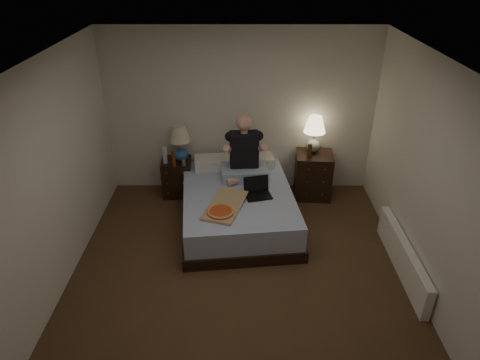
{
  "coord_description": "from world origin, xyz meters",
  "views": [
    {
      "loc": [
        0.01,
        -3.79,
        3.45
      ],
      "look_at": [
        0.0,
        0.9,
        0.85
      ],
      "focal_mm": 32.0,
      "sensor_mm": 36.0,
      "label": 1
    }
  ],
  "objects_px": {
    "lamp_right": "(314,134)",
    "soda_can": "(184,162)",
    "beer_bottle_left": "(174,159)",
    "laptop": "(258,189)",
    "nightstand_right": "(313,175)",
    "pizza_box": "(221,212)",
    "nightstand_left": "(177,177)",
    "lamp_left": "(180,143)",
    "person": "(244,148)",
    "bed": "(238,206)",
    "radiator": "(403,257)",
    "water_bottle": "(165,155)",
    "beer_bottle_right": "(310,151)"
  },
  "relations": [
    {
      "from": "beer_bottle_left",
      "to": "pizza_box",
      "type": "height_order",
      "value": "beer_bottle_left"
    },
    {
      "from": "radiator",
      "to": "person",
      "type": "bearing_deg",
      "value": 142.3
    },
    {
      "from": "bed",
      "to": "laptop",
      "type": "xyz_separation_m",
      "value": [
        0.28,
        -0.14,
        0.37
      ]
    },
    {
      "from": "lamp_right",
      "to": "water_bottle",
      "type": "relative_size",
      "value": 2.24
    },
    {
      "from": "soda_can",
      "to": "beer_bottle_left",
      "type": "height_order",
      "value": "beer_bottle_left"
    },
    {
      "from": "beer_bottle_left",
      "to": "laptop",
      "type": "relative_size",
      "value": 0.68
    },
    {
      "from": "lamp_left",
      "to": "person",
      "type": "height_order",
      "value": "person"
    },
    {
      "from": "water_bottle",
      "to": "soda_can",
      "type": "height_order",
      "value": "water_bottle"
    },
    {
      "from": "lamp_right",
      "to": "beer_bottle_left",
      "type": "bearing_deg",
      "value": -173.16
    },
    {
      "from": "lamp_left",
      "to": "water_bottle",
      "type": "xyz_separation_m",
      "value": [
        -0.22,
        -0.09,
        -0.16
      ]
    },
    {
      "from": "lamp_right",
      "to": "laptop",
      "type": "relative_size",
      "value": 1.65
    },
    {
      "from": "lamp_right",
      "to": "water_bottle",
      "type": "xyz_separation_m",
      "value": [
        -2.21,
        -0.13,
        -0.28
      ]
    },
    {
      "from": "beer_bottle_right",
      "to": "nightstand_left",
      "type": "bearing_deg",
      "value": 175.33
    },
    {
      "from": "lamp_right",
      "to": "beer_bottle_left",
      "type": "distance_m",
      "value": 2.1
    },
    {
      "from": "lamp_left",
      "to": "pizza_box",
      "type": "relative_size",
      "value": 0.74
    },
    {
      "from": "nightstand_right",
      "to": "soda_can",
      "type": "xyz_separation_m",
      "value": [
        -1.95,
        -0.12,
        0.28
      ]
    },
    {
      "from": "lamp_left",
      "to": "lamp_right",
      "type": "distance_m",
      "value": 1.99
    },
    {
      "from": "lamp_left",
      "to": "soda_can",
      "type": "relative_size",
      "value": 5.6
    },
    {
      "from": "nightstand_right",
      "to": "lamp_right",
      "type": "height_order",
      "value": "lamp_right"
    },
    {
      "from": "pizza_box",
      "to": "nightstand_left",
      "type": "bearing_deg",
      "value": 135.68
    },
    {
      "from": "nightstand_right",
      "to": "laptop",
      "type": "distance_m",
      "value": 1.26
    },
    {
      "from": "nightstand_right",
      "to": "pizza_box",
      "type": "xyz_separation_m",
      "value": [
        -1.36,
        -1.31,
        0.18
      ]
    },
    {
      "from": "beer_bottle_left",
      "to": "radiator",
      "type": "xyz_separation_m",
      "value": [
        2.9,
        -1.61,
        -0.49
      ]
    },
    {
      "from": "nightstand_left",
      "to": "soda_can",
      "type": "distance_m",
      "value": 0.4
    },
    {
      "from": "lamp_left",
      "to": "laptop",
      "type": "relative_size",
      "value": 1.65
    },
    {
      "from": "lamp_right",
      "to": "pizza_box",
      "type": "bearing_deg",
      "value": -133.66
    },
    {
      "from": "nightstand_right",
      "to": "nightstand_left",
      "type": "bearing_deg",
      "value": -176.39
    },
    {
      "from": "pizza_box",
      "to": "radiator",
      "type": "distance_m",
      "value": 2.24
    },
    {
      "from": "pizza_box",
      "to": "beer_bottle_right",
      "type": "bearing_deg",
      "value": 60.69
    },
    {
      "from": "beer_bottle_left",
      "to": "nightstand_right",
      "type": "bearing_deg",
      "value": 4.32
    },
    {
      "from": "nightstand_right",
      "to": "person",
      "type": "bearing_deg",
      "value": -158.29
    },
    {
      "from": "person",
      "to": "lamp_right",
      "type": "bearing_deg",
      "value": 17.49
    },
    {
      "from": "lamp_right",
      "to": "pizza_box",
      "type": "relative_size",
      "value": 0.74
    },
    {
      "from": "nightstand_right",
      "to": "lamp_right",
      "type": "relative_size",
      "value": 1.26
    },
    {
      "from": "beer_bottle_right",
      "to": "water_bottle",
      "type": "bearing_deg",
      "value": 177.91
    },
    {
      "from": "lamp_left",
      "to": "laptop",
      "type": "xyz_separation_m",
      "value": [
        1.13,
        -0.91,
        -0.25
      ]
    },
    {
      "from": "lamp_right",
      "to": "laptop",
      "type": "bearing_deg",
      "value": -131.57
    },
    {
      "from": "laptop",
      "to": "soda_can",
      "type": "bearing_deg",
      "value": 131.08
    },
    {
      "from": "lamp_right",
      "to": "soda_can",
      "type": "height_order",
      "value": "lamp_right"
    },
    {
      "from": "lamp_left",
      "to": "lamp_right",
      "type": "height_order",
      "value": "lamp_right"
    },
    {
      "from": "nightstand_left",
      "to": "lamp_left",
      "type": "height_order",
      "value": "lamp_left"
    },
    {
      "from": "water_bottle",
      "to": "person",
      "type": "height_order",
      "value": "person"
    },
    {
      "from": "nightstand_right",
      "to": "bed",
      "type": "bearing_deg",
      "value": -142.87
    },
    {
      "from": "lamp_right",
      "to": "beer_bottle_right",
      "type": "bearing_deg",
      "value": -111.38
    },
    {
      "from": "water_bottle",
      "to": "beer_bottle_left",
      "type": "height_order",
      "value": "water_bottle"
    },
    {
      "from": "bed",
      "to": "beer_bottle_right",
      "type": "bearing_deg",
      "value": 23.93
    },
    {
      "from": "nightstand_left",
      "to": "radiator",
      "type": "xyz_separation_m",
      "value": [
        2.9,
        -1.81,
        -0.09
      ]
    },
    {
      "from": "bed",
      "to": "water_bottle",
      "type": "height_order",
      "value": "water_bottle"
    },
    {
      "from": "bed",
      "to": "lamp_right",
      "type": "xyz_separation_m",
      "value": [
        1.13,
        0.82,
        0.74
      ]
    },
    {
      "from": "lamp_left",
      "to": "soda_can",
      "type": "bearing_deg",
      "value": -71.23
    }
  ]
}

